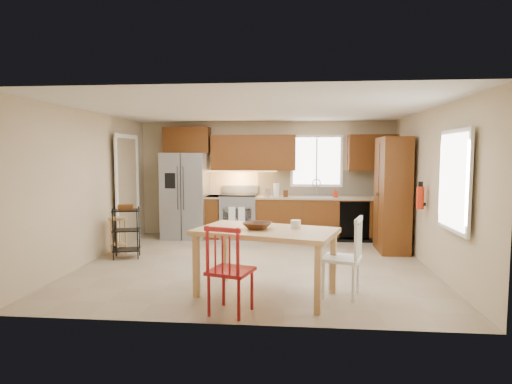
{
  "coord_description": "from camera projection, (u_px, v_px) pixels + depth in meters",
  "views": [
    {
      "loc": [
        0.65,
        -6.82,
        1.78
      ],
      "look_at": [
        -0.02,
        0.4,
        1.15
      ],
      "focal_mm": 30.0,
      "sensor_mm": 36.0,
      "label": 1
    }
  ],
  "objects": [
    {
      "name": "floor",
      "position": [
        255.0,
        264.0,
        6.98
      ],
      "size": [
        5.5,
        5.5,
        0.0
      ],
      "primitive_type": "plane",
      "color": "#9D8C6E",
      "rests_on": "ground"
    },
    {
      "name": "ceiling",
      "position": [
        255.0,
        109.0,
        6.76
      ],
      "size": [
        5.5,
        5.0,
        0.02
      ],
      "primitive_type": "cube",
      "color": "silver",
      "rests_on": "ground"
    },
    {
      "name": "wall_back",
      "position": [
        266.0,
        179.0,
        9.35
      ],
      "size": [
        5.5,
        0.02,
        2.5
      ],
      "primitive_type": "cube",
      "color": "#CCB793",
      "rests_on": "ground"
    },
    {
      "name": "wall_front",
      "position": [
        232.0,
        207.0,
        4.39
      ],
      "size": [
        5.5,
        0.02,
        2.5
      ],
      "primitive_type": "cube",
      "color": "#CCB793",
      "rests_on": "ground"
    },
    {
      "name": "wall_left",
      "position": [
        91.0,
        187.0,
        7.12
      ],
      "size": [
        0.02,
        5.0,
        2.5
      ],
      "primitive_type": "cube",
      "color": "#CCB793",
      "rests_on": "ground"
    },
    {
      "name": "wall_right",
      "position": [
        431.0,
        189.0,
        6.62
      ],
      "size": [
        0.02,
        5.0,
        2.5
      ],
      "primitive_type": "cube",
      "color": "#CCB793",
      "rests_on": "ground"
    },
    {
      "name": "refrigerator",
      "position": [
        185.0,
        196.0,
        9.16
      ],
      "size": [
        0.92,
        0.75,
        1.82
      ],
      "primitive_type": "cube",
      "color": "gray",
      "rests_on": "floor"
    },
    {
      "name": "range_stove",
      "position": [
        239.0,
        217.0,
        9.16
      ],
      "size": [
        0.76,
        0.63,
        0.92
      ],
      "primitive_type": "cube",
      "color": "gray",
      "rests_on": "floor"
    },
    {
      "name": "base_cabinet_narrow",
      "position": [
        214.0,
        217.0,
        9.22
      ],
      "size": [
        0.3,
        0.6,
        0.9
      ],
      "primitive_type": "cube",
      "color": "#592F10",
      "rests_on": "floor"
    },
    {
      "name": "base_cabinet_run",
      "position": [
        326.0,
        218.0,
        9.0
      ],
      "size": [
        2.92,
        0.6,
        0.9
      ],
      "primitive_type": "cube",
      "color": "#592F10",
      "rests_on": "floor"
    },
    {
      "name": "dishwasher",
      "position": [
        354.0,
        221.0,
        8.67
      ],
      "size": [
        0.6,
        0.02,
        0.78
      ],
      "primitive_type": "cube",
      "color": "black",
      "rests_on": "floor"
    },
    {
      "name": "backsplash",
      "position": [
        325.0,
        183.0,
        9.22
      ],
      "size": [
        2.92,
        0.03,
        0.55
      ],
      "primitive_type": "cube",
      "color": "beige",
      "rests_on": "wall_back"
    },
    {
      "name": "upper_over_fridge",
      "position": [
        187.0,
        140.0,
        9.26
      ],
      "size": [
        1.0,
        0.35,
        0.55
      ],
      "primitive_type": "cube",
      "color": "#5D310F",
      "rests_on": "wall_back"
    },
    {
      "name": "upper_left_block",
      "position": [
        253.0,
        153.0,
        9.15
      ],
      "size": [
        1.8,
        0.35,
        0.75
      ],
      "primitive_type": "cube",
      "color": "#5D310F",
      "rests_on": "wall_back"
    },
    {
      "name": "upper_right_block",
      "position": [
        372.0,
        153.0,
        8.92
      ],
      "size": [
        1.0,
        0.35,
        0.75
      ],
      "primitive_type": "cube",
      "color": "#5D310F",
      "rests_on": "wall_back"
    },
    {
      "name": "window_back",
      "position": [
        317.0,
        161.0,
        9.2
      ],
      "size": [
        1.12,
        0.04,
        1.12
      ],
      "primitive_type": "cube",
      "color": "white",
      "rests_on": "wall_back"
    },
    {
      "name": "sink",
      "position": [
        317.0,
        199.0,
        8.99
      ],
      "size": [
        0.62,
        0.46,
        0.16
      ],
      "primitive_type": "cube",
      "color": "gray",
      "rests_on": "base_cabinet_run"
    },
    {
      "name": "undercab_glow",
      "position": [
        240.0,
        171.0,
        9.19
      ],
      "size": [
        1.6,
        0.3,
        0.01
      ],
      "primitive_type": "cube",
      "color": "#FFBF66",
      "rests_on": "wall_back"
    },
    {
      "name": "soap_bottle",
      "position": [
        336.0,
        193.0,
        8.84
      ],
      "size": [
        0.09,
        0.09,
        0.19
      ],
      "primitive_type": "imported",
      "color": "red",
      "rests_on": "base_cabinet_run"
    },
    {
      "name": "paper_towel",
      "position": [
        276.0,
        190.0,
        9.0
      ],
      "size": [
        0.12,
        0.12,
        0.28
      ],
      "primitive_type": "cylinder",
      "color": "white",
      "rests_on": "base_cabinet_run"
    },
    {
      "name": "canister_steel",
      "position": [
        267.0,
        192.0,
        9.02
      ],
      "size": [
        0.11,
        0.11,
        0.18
      ],
      "primitive_type": "cylinder",
      "color": "gray",
      "rests_on": "base_cabinet_run"
    },
    {
      "name": "canister_wood",
      "position": [
        286.0,
        194.0,
        8.96
      ],
      "size": [
        0.1,
        0.1,
        0.14
      ],
      "primitive_type": "cylinder",
      "color": "#502A15",
      "rests_on": "base_cabinet_run"
    },
    {
      "name": "pantry",
      "position": [
        392.0,
        195.0,
        7.86
      ],
      "size": [
        0.5,
        0.95,
        2.1
      ],
      "primitive_type": "cube",
      "color": "#592F10",
      "rests_on": "floor"
    },
    {
      "name": "fire_extinguisher",
      "position": [
        420.0,
        198.0,
        6.79
      ],
      "size": [
        0.12,
        0.12,
        0.36
      ],
      "primitive_type": "cylinder",
      "color": "red",
      "rests_on": "wall_right"
    },
    {
      "name": "window_right",
      "position": [
        455.0,
        181.0,
        5.47
      ],
      "size": [
        0.04,
        1.02,
        1.32
      ],
      "primitive_type": "cube",
      "color": "white",
      "rests_on": "wall_right"
    },
    {
      "name": "doorway",
      "position": [
        126.0,
        192.0,
        8.42
      ],
      "size": [
        0.04,
        0.95,
        2.1
      ],
      "primitive_type": "cube",
      "color": "#8C7A59",
      "rests_on": "wall_left"
    },
    {
      "name": "dining_table",
      "position": [
        266.0,
        263.0,
        5.41
      ],
      "size": [
        1.92,
        1.42,
        0.84
      ],
      "primitive_type": null,
      "rotation": [
        0.0,
        0.0,
        -0.3
      ],
      "color": "tan",
      "rests_on": "floor"
    },
    {
      "name": "chair_red",
      "position": [
        231.0,
        269.0,
        4.79
      ],
      "size": [
        0.59,
        0.59,
        1.01
      ],
      "primitive_type": null,
      "rotation": [
        0.0,
        0.0,
        -0.3
      ],
      "color": "#AB1A1B",
      "rests_on": "floor"
    },
    {
      "name": "chair_white",
      "position": [
        341.0,
        257.0,
        5.37
      ],
      "size": [
        0.59,
        0.59,
        1.01
      ],
      "primitive_type": null,
      "rotation": [
        0.0,
        0.0,
        1.27
      ],
      "color": "white",
      "rests_on": "floor"
    },
    {
      "name": "table_bowl",
      "position": [
        257.0,
        229.0,
        5.39
      ],
      "size": [
        0.43,
        0.43,
        0.09
      ],
      "primitive_type": "imported",
      "rotation": [
        0.0,
        0.0,
        -0.3
      ],
      "color": "#502A15",
      "rests_on": "dining_table"
    },
    {
      "name": "table_jar",
      "position": [
        296.0,
        226.0,
        5.45
      ],
      "size": [
        0.17,
        0.17,
        0.16
      ],
      "primitive_type": "cylinder",
      "rotation": [
        0.0,
        0.0,
        -0.3
      ],
      "color": "white",
      "rests_on": "dining_table"
    },
    {
      "name": "bar_stool",
      "position": [
        118.0,
        236.0,
        7.64
      ],
      "size": [
        0.43,
        0.43,
        0.67
      ],
      "primitive_type": null,
      "rotation": [
        0.0,
        0.0,
        -0.4
      ],
      "color": "tan",
      "rests_on": "floor"
    },
    {
      "name": "utility_cart",
      "position": [
        126.0,
        233.0,
        7.37
      ],
      "size": [
        0.51,
        0.45,
        0.88
      ],
      "primitive_type": null,
      "rotation": [
        0.0,
        0.0,
        0.27
      ],
      "color": "black",
      "rests_on": "floor"
    }
  ]
}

